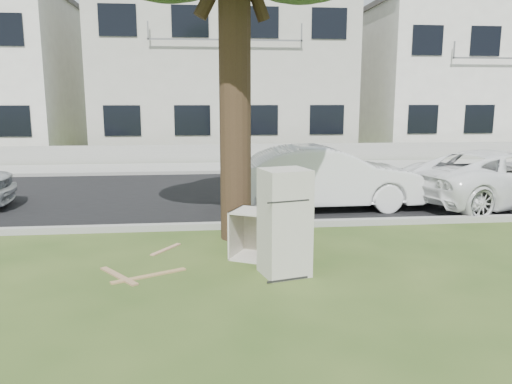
{
  "coord_description": "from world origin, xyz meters",
  "views": [
    {
      "loc": [
        -0.95,
        -6.83,
        2.45
      ],
      "look_at": [
        -0.17,
        0.6,
        1.05
      ],
      "focal_mm": 35.0,
      "sensor_mm": 36.0,
      "label": 1
    }
  ],
  "objects": [
    {
      "name": "ground",
      "position": [
        0.0,
        0.0,
        0.0
      ],
      "size": [
        120.0,
        120.0,
        0.0
      ],
      "primitive_type": "plane",
      "color": "#2C4518"
    },
    {
      "name": "road",
      "position": [
        0.0,
        6.0,
        0.01
      ],
      "size": [
        120.0,
        7.0,
        0.01
      ],
      "primitive_type": "cube",
      "color": "black",
      "rests_on": "ground"
    },
    {
      "name": "kerb_near",
      "position": [
        0.0,
        2.45,
        0.0
      ],
      "size": [
        120.0,
        0.18,
        0.12
      ],
      "primitive_type": "cube",
      "color": "gray",
      "rests_on": "ground"
    },
    {
      "name": "kerb_far",
      "position": [
        0.0,
        9.55,
        0.0
      ],
      "size": [
        120.0,
        0.18,
        0.12
      ],
      "primitive_type": "cube",
      "color": "gray",
      "rests_on": "ground"
    },
    {
      "name": "sidewalk",
      "position": [
        0.0,
        11.0,
        0.01
      ],
      "size": [
        120.0,
        2.8,
        0.01
      ],
      "primitive_type": "cube",
      "color": "gray",
      "rests_on": "ground"
    },
    {
      "name": "low_wall",
      "position": [
        0.0,
        12.6,
        0.35
      ],
      "size": [
        120.0,
        0.15,
        0.7
      ],
      "primitive_type": "cube",
      "color": "gray",
      "rests_on": "ground"
    },
    {
      "name": "townhouse_center",
      "position": [
        0.0,
        17.5,
        3.72
      ],
      "size": [
        11.22,
        8.16,
        7.44
      ],
      "color": "beige",
      "rests_on": "ground"
    },
    {
      "name": "townhouse_right",
      "position": [
        12.0,
        17.5,
        3.42
      ],
      "size": [
        10.2,
        8.16,
        6.84
      ],
      "color": "white",
      "rests_on": "ground"
    },
    {
      "name": "fridge",
      "position": [
        0.16,
        -0.14,
        0.75
      ],
      "size": [
        0.74,
        0.71,
        1.5
      ],
      "primitive_type": "cube",
      "rotation": [
        0.0,
        0.0,
        0.26
      ],
      "color": "beige",
      "rests_on": "ground"
    },
    {
      "name": "cabinet",
      "position": [
        -0.04,
        0.56,
        0.38
      ],
      "size": [
        1.14,
        0.98,
        0.76
      ],
      "primitive_type": "cube",
      "rotation": [
        0.0,
        0.0,
        -0.48
      ],
      "color": "silver",
      "rests_on": "ground"
    },
    {
      "name": "plank_a",
      "position": [
        -1.74,
        -0.06,
        0.01
      ],
      "size": [
        1.01,
        0.56,
        0.02
      ],
      "primitive_type": "cube",
      "rotation": [
        0.0,
        0.0,
        0.46
      ],
      "color": "#9B794B",
      "rests_on": "ground"
    },
    {
      "name": "plank_b",
      "position": [
        -2.17,
        -0.02,
        0.01
      ],
      "size": [
        0.64,
        0.81,
        0.02
      ],
      "primitive_type": "cube",
      "rotation": [
        0.0,
        0.0,
        -0.93
      ],
      "color": "#9A7450",
      "rests_on": "ground"
    },
    {
      "name": "plank_c",
      "position": [
        -1.6,
        1.18,
        0.01
      ],
      "size": [
        0.47,
        0.64,
        0.02
      ],
      "primitive_type": "cube",
      "rotation": [
        0.0,
        0.0,
        0.98
      ],
      "color": "tan",
      "rests_on": "ground"
    },
    {
      "name": "car_center",
      "position": [
        1.75,
        4.01,
        0.71
      ],
      "size": [
        4.33,
        1.59,
        1.42
      ],
      "primitive_type": "imported",
      "rotation": [
        0.0,
        0.0,
        1.59
      ],
      "color": "silver",
      "rests_on": "ground"
    },
    {
      "name": "car_right",
      "position": [
        5.95,
        3.92,
        0.64
      ],
      "size": [
        5.02,
        3.22,
        1.29
      ],
      "primitive_type": "imported",
      "rotation": [
        0.0,
        0.0,
        1.82
      ],
      "color": "white",
      "rests_on": "ground"
    }
  ]
}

